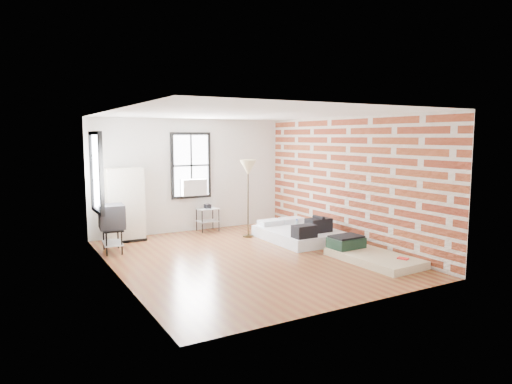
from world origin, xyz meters
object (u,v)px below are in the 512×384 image
side_table (208,213)px  tv_stand (112,218)px  wardrobe (125,205)px  mattress_main (299,233)px  floor_lamp (248,171)px  mattress_bare (367,254)px

side_table → tv_stand: 2.73m
wardrobe → side_table: size_ratio=2.43×
tv_stand → mattress_main: bearing=-8.6°
tv_stand → wardrobe: bearing=67.2°
mattress_main → floor_lamp: (-0.84, 0.92, 1.40)m
mattress_bare → floor_lamp: (-1.02, 2.94, 1.45)m
mattress_bare → wardrobe: 5.41m
floor_lamp → tv_stand: bearing=178.4°
wardrobe → mattress_main: bearing=-27.2°
wardrobe → side_table: 2.08m
mattress_bare → side_table: 4.32m
mattress_main → side_table: 2.46m
mattress_main → mattress_bare: size_ratio=1.05×
side_table → floor_lamp: size_ratio=0.37×
floor_lamp → side_table: bearing=118.5°
mattress_main → mattress_bare: bearing=-85.4°
wardrobe → tv_stand: wardrobe is taller
mattress_bare → side_table: side_table is taller
mattress_main → tv_stand: (-3.96, 1.01, 0.54)m
mattress_main → floor_lamp: bearing=132.1°
mattress_bare → tv_stand: bearing=141.6°
mattress_bare → tv_stand: size_ratio=1.87×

